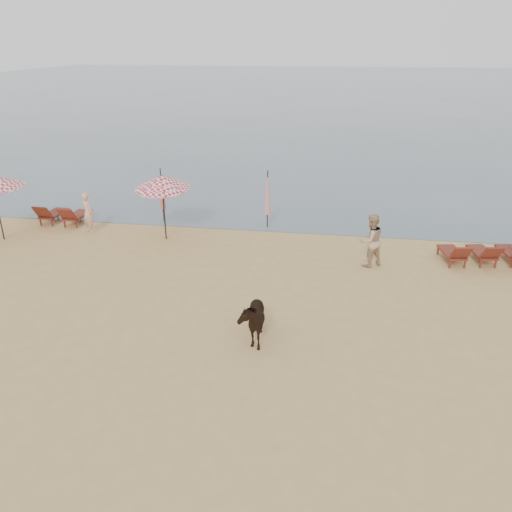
{
  "coord_description": "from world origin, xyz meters",
  "views": [
    {
      "loc": [
        2.09,
        -8.42,
        6.97
      ],
      "look_at": [
        0.0,
        5.0,
        1.1
      ],
      "focal_mm": 35.0,
      "sensor_mm": 36.0,
      "label": 1
    }
  ],
  "objects": [
    {
      "name": "umbrella_closed_right",
      "position": [
        -0.4,
        10.51,
        1.45
      ],
      "size": [
        0.29,
        0.29,
        2.35
      ],
      "rotation": [
        0.0,
        0.0,
        -0.38
      ],
      "color": "black",
      "rests_on": "ground"
    },
    {
      "name": "beachgoer_left",
      "position": [
        -7.25,
        8.87,
        0.81
      ],
      "size": [
        0.71,
        0.65,
        1.62
      ],
      "primitive_type": "imported",
      "rotation": [
        0.0,
        0.0,
        2.56
      ],
      "color": "#DDA48A",
      "rests_on": "ground"
    },
    {
      "name": "umbrella_open_left_b",
      "position": [
        -4.06,
        8.65,
        2.23
      ],
      "size": [
        2.02,
        2.06,
        2.57
      ],
      "rotation": [
        0.0,
        0.0,
        0.2
      ],
      "color": "black",
      "rests_on": "ground"
    },
    {
      "name": "ground",
      "position": [
        0.0,
        0.0,
        0.0
      ],
      "size": [
        120.0,
        120.0,
        0.0
      ],
      "primitive_type": "plane",
      "color": "tan",
      "rests_on": "ground"
    },
    {
      "name": "lounger_cluster_left",
      "position": [
        -8.78,
        9.61,
        0.43
      ],
      "size": [
        1.78,
        1.72,
        0.61
      ],
      "rotation": [
        0.0,
        0.0,
        -0.05
      ],
      "color": "maroon",
      "rests_on": "ground"
    },
    {
      "name": "cow",
      "position": [
        0.31,
        2.22,
        0.63
      ],
      "size": [
        0.92,
        1.58,
        1.25
      ],
      "primitive_type": "imported",
      "rotation": [
        0.0,
        0.0,
        0.17
      ],
      "color": "black",
      "rests_on": "ground"
    },
    {
      "name": "lounger_cluster_right",
      "position": [
        7.85,
        8.15,
        0.41
      ],
      "size": [
        3.9,
        2.16,
        0.59
      ],
      "rotation": [
        0.0,
        0.0,
        0.17
      ],
      "color": "maroon",
      "rests_on": "ground"
    },
    {
      "name": "sea",
      "position": [
        0.0,
        80.0,
        0.0
      ],
      "size": [
        160.0,
        140.0,
        0.06
      ],
      "primitive_type": "cube",
      "color": "#51606B",
      "rests_on": "ground"
    },
    {
      "name": "umbrella_closed_left",
      "position": [
        -4.79,
        10.58,
        1.39
      ],
      "size": [
        0.27,
        0.27,
        2.26
      ],
      "rotation": [
        0.0,
        0.0,
        0.2
      ],
      "color": "black",
      "rests_on": "ground"
    },
    {
      "name": "beachgoer_right_a",
      "position": [
        3.48,
        7.31,
        0.91
      ],
      "size": [
        1.11,
        1.06,
        1.81
      ],
      "primitive_type": "imported",
      "rotation": [
        0.0,
        0.0,
        3.74
      ],
      "color": "tan",
      "rests_on": "ground"
    }
  ]
}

